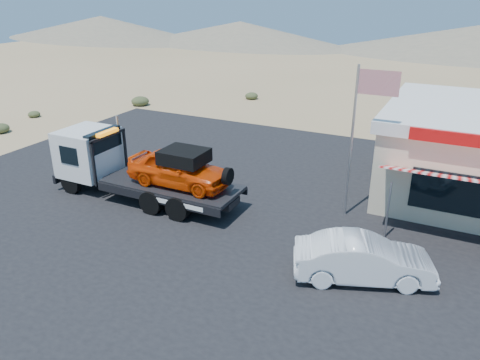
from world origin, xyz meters
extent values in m
plane|color=#977F56|center=(0.00, 0.00, 0.00)|extent=(120.00, 120.00, 0.00)
cube|color=black|center=(2.00, 3.00, 0.01)|extent=(32.00, 24.00, 0.02)
cylinder|color=black|center=(-6.80, 1.19, 0.51)|extent=(0.98, 0.29, 0.98)
cylinder|color=black|center=(-6.80, 3.15, 0.51)|extent=(0.98, 0.29, 0.98)
cylinder|color=black|center=(-2.38, 1.19, 0.51)|extent=(0.98, 0.54, 0.98)
cylinder|color=black|center=(-2.38, 3.15, 0.51)|extent=(0.98, 0.54, 0.98)
cylinder|color=black|center=(-1.10, 1.19, 0.51)|extent=(0.98, 0.54, 0.98)
cylinder|color=black|center=(-1.10, 3.15, 0.51)|extent=(0.98, 0.54, 0.98)
cube|color=black|center=(-3.16, 2.17, 0.66)|extent=(8.06, 0.98, 0.29)
cube|color=white|center=(-6.50, 2.17, 1.69)|extent=(2.16, 2.31, 2.06)
cube|color=black|center=(-5.57, 2.17, 2.38)|extent=(0.34, 1.97, 0.88)
cube|color=black|center=(-5.28, 2.17, 1.64)|extent=(0.10, 2.16, 1.97)
cube|color=orange|center=(-5.28, 2.17, 2.77)|extent=(0.25, 1.18, 0.15)
cube|color=black|center=(-2.08, 2.17, 0.93)|extent=(5.90, 2.26, 0.15)
imported|color=#E53D05|center=(-1.69, 2.17, 1.74)|extent=(4.33, 1.74, 1.47)
cube|color=black|center=(-1.39, 2.17, 2.30)|extent=(1.77, 1.47, 0.54)
imported|color=silver|center=(6.34, 0.28, 0.73)|extent=(4.57, 2.95, 1.42)
cube|color=red|center=(8.00, 4.74, 3.67)|extent=(2.60, 0.12, 0.45)
cylinder|color=#99999E|center=(6.50, 3.30, 1.12)|extent=(0.08, 0.08, 2.20)
cylinder|color=#99999E|center=(4.70, 4.50, 3.02)|extent=(0.10, 0.10, 6.00)
cube|color=#B20C14|center=(5.45, 4.50, 5.42)|extent=(1.50, 0.02, 0.90)
ellipsoid|color=#323B20|center=(-17.80, 6.15, 0.31)|extent=(1.16, 1.16, 0.62)
ellipsoid|color=#323B20|center=(-18.94, 9.81, 0.22)|extent=(0.84, 0.84, 0.45)
ellipsoid|color=#323B20|center=(-14.37, 15.97, 0.37)|extent=(1.36, 1.36, 0.73)
ellipsoid|color=#323B20|center=(-7.55, 21.78, 0.28)|extent=(1.06, 1.06, 0.57)
ellipsoid|color=#323B20|center=(3.52, 22.92, 0.26)|extent=(0.97, 0.97, 0.52)
cone|color=#726B59|center=(-25.00, 55.00, 1.75)|extent=(36.00, 36.00, 3.50)
cone|color=#726B59|center=(-50.00, 52.00, 1.90)|extent=(40.00, 40.00, 3.80)
camera|label=1|loc=(8.43, -12.63, 8.64)|focal=35.00mm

